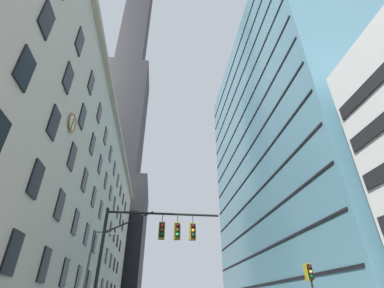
# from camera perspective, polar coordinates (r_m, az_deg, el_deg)

# --- Properties ---
(station_building) EXTENTS (14.20, 64.91, 27.18)m
(station_building) POSITION_cam_1_polar(r_m,az_deg,el_deg) (43.99, -26.48, -11.83)
(station_building) COLOR beige
(station_building) RESTS_ON ground
(dark_skyscraper) EXTENTS (25.40, 25.40, 179.31)m
(dark_skyscraper) POSITION_cam_1_polar(r_m,az_deg,el_deg) (101.58, -15.64, -0.70)
(dark_skyscraper) COLOR black
(dark_skyscraper) RESTS_ON ground
(glass_office_midrise) EXTENTS (19.26, 44.06, 52.20)m
(glass_office_midrise) POSITION_cam_1_polar(r_m,az_deg,el_deg) (52.92, 20.79, -1.02)
(glass_office_midrise) COLOR teal
(glass_office_midrise) RESTS_ON ground
(traffic_signal_mast) EXTENTS (7.43, 0.63, 6.85)m
(traffic_signal_mast) POSITION_cam_1_polar(r_m,az_deg,el_deg) (18.15, -7.58, -19.23)
(traffic_signal_mast) COLOR black
(traffic_signal_mast) RESTS_ON sidewalk_left
(traffic_light_near_right) EXTENTS (0.40, 0.63, 3.86)m
(traffic_light_near_right) POSITION_cam_1_polar(r_m,az_deg,el_deg) (21.33, 23.46, -24.06)
(traffic_light_near_right) COLOR black
(traffic_light_near_right) RESTS_ON sidewalk_right
(street_lamppost) EXTENTS (1.96, 0.32, 7.30)m
(street_lamppost) POSITION_cam_1_polar(r_m,az_deg,el_deg) (26.73, -20.32, -22.85)
(street_lamppost) COLOR #47474C
(street_lamppost) RESTS_ON sidewalk_left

